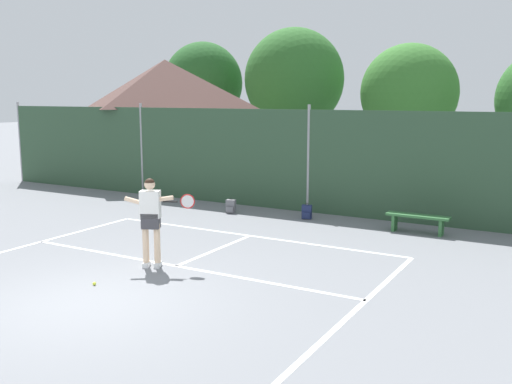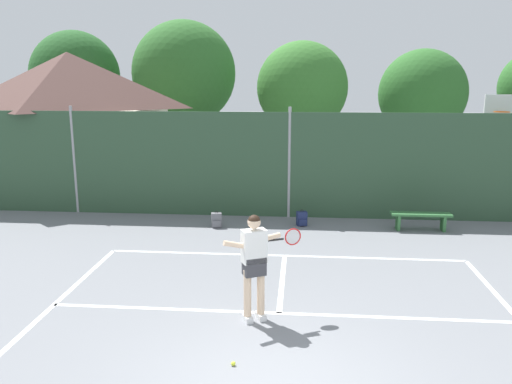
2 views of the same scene
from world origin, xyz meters
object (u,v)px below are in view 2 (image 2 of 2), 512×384
Objects in this scene: backpack_grey at (216,220)px; backpack_navy at (302,219)px; tennis_ball at (233,364)px; courtside_bench at (421,217)px; tennis_player at (255,258)px; basketball_hoop at (496,134)px.

backpack_grey and backpack_navy have the same top height.
tennis_ball is 8.31m from courtside_bench.
tennis_player is 7.01m from courtside_bench.
tennis_player is 4.01× the size of backpack_navy.
tennis_player is at bearing -127.90° from basketball_hoop.
tennis_player is 1.16× the size of courtside_bench.
backpack_grey is 2.39m from backpack_navy.
tennis_ball is at bearing -96.98° from tennis_player.
backpack_navy reaches higher than tennis_ball.
backpack_navy is at bearing 82.26° from tennis_player.
tennis_player is at bearing -125.12° from courtside_bench.
basketball_hoop is 4.72m from courtside_bench.
basketball_hoop reaches higher than tennis_player.
courtside_bench is at bearing -132.41° from basketball_hoop.
tennis_player is 5.81m from backpack_grey.
tennis_player is 28.10× the size of tennis_ball.
basketball_hoop is at bearing 47.59° from courtside_bench.
basketball_hoop is 2.22× the size of courtside_bench.
backpack_grey is (-8.47, -3.35, -2.12)m from basketball_hoop.
backpack_navy is at bearing -153.86° from basketball_hoop.
basketball_hoop is 11.30m from tennis_player.
backpack_navy is 0.29× the size of courtside_bench.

